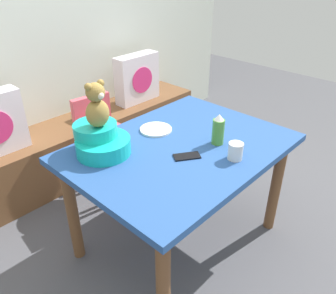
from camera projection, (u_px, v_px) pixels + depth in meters
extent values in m
plane|color=#4C4C51|center=(179.00, 239.00, 2.34)|extent=(8.00, 8.00, 0.00)
cube|color=silver|center=(34.00, 14.00, 2.57)|extent=(4.40, 0.10, 2.60)
cube|color=brown|center=(74.00, 148.00, 2.95)|extent=(2.60, 0.44, 0.46)
cube|color=silver|center=(137.00, 78.00, 3.18)|extent=(0.44, 0.14, 0.44)
cylinder|color=#E02D72|center=(143.00, 80.00, 3.14)|extent=(0.24, 0.01, 0.24)
cube|color=#79A99E|center=(86.00, 114.00, 2.92)|extent=(0.20, 0.14, 0.08)
cube|color=#264C8C|center=(181.00, 148.00, 1.98)|extent=(1.26, 0.94, 0.04)
cylinder|color=brown|center=(163.00, 287.00, 1.60)|extent=(0.07, 0.07, 0.70)
cylinder|color=brown|center=(276.00, 186.00, 2.28)|extent=(0.07, 0.07, 0.70)
cylinder|color=brown|center=(72.00, 213.00, 2.05)|extent=(0.07, 0.07, 0.70)
cylinder|color=brown|center=(189.00, 147.00, 2.73)|extent=(0.07, 0.07, 0.70)
cylinder|color=#D84C59|center=(103.00, 137.00, 2.55)|extent=(0.34, 0.34, 0.10)
cube|color=#D84C59|center=(92.00, 111.00, 2.56)|extent=(0.30, 0.08, 0.24)
cube|color=white|center=(116.00, 138.00, 2.39)|extent=(0.32, 0.23, 0.02)
cylinder|color=silver|center=(103.00, 183.00, 2.51)|extent=(0.03, 0.03, 0.46)
cylinder|color=silver|center=(132.00, 168.00, 2.69)|extent=(0.03, 0.03, 0.46)
cylinder|color=silver|center=(81.00, 168.00, 2.68)|extent=(0.03, 0.03, 0.46)
cylinder|color=silver|center=(110.00, 155.00, 2.86)|extent=(0.03, 0.03, 0.46)
cylinder|color=#14B2A5|center=(103.00, 146.00, 1.87)|extent=(0.30, 0.30, 0.09)
cylinder|color=#14B2A5|center=(95.00, 130.00, 1.87)|extent=(0.24, 0.24, 0.07)
ellipsoid|color=olive|center=(98.00, 113.00, 1.79)|extent=(0.13, 0.11, 0.15)
sphere|color=olive|center=(95.00, 92.00, 1.73)|extent=(0.10, 0.10, 0.10)
sphere|color=beige|center=(100.00, 96.00, 1.71)|extent=(0.04, 0.04, 0.04)
sphere|color=olive|center=(88.00, 87.00, 1.69)|extent=(0.04, 0.04, 0.04)
sphere|color=olive|center=(100.00, 83.00, 1.74)|extent=(0.04, 0.04, 0.04)
cylinder|color=#4C8C33|center=(218.00, 132.00, 1.95)|extent=(0.07, 0.07, 0.15)
cone|color=white|center=(219.00, 117.00, 1.91)|extent=(0.06, 0.06, 0.03)
cylinder|color=silver|center=(235.00, 151.00, 1.82)|extent=(0.08, 0.08, 0.09)
torus|color=silver|center=(241.00, 147.00, 1.85)|extent=(0.06, 0.01, 0.06)
cylinder|color=white|center=(156.00, 129.00, 2.13)|extent=(0.20, 0.20, 0.01)
cube|color=black|center=(187.00, 156.00, 1.86)|extent=(0.16, 0.14, 0.01)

